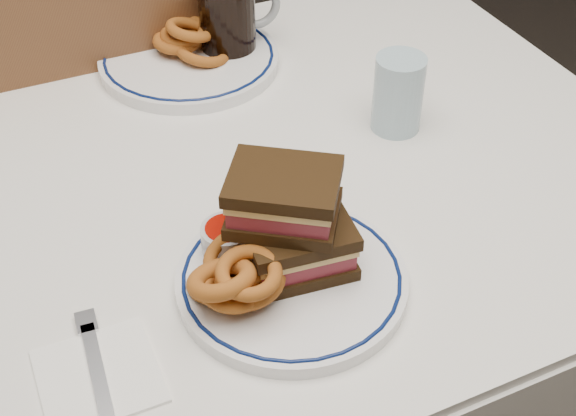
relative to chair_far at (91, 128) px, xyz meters
name	(u,v)px	position (x,y,z in m)	size (l,w,h in m)	color
dining_table	(196,243)	(0.04, -0.47, 0.09)	(1.27, 0.87, 0.75)	white
chair_far	(91,128)	(0.00, 0.00, 0.00)	(0.47, 0.47, 1.01)	#4F2919
main_plate	(292,280)	(0.09, -0.69, 0.21)	(0.26, 0.26, 0.02)	white
reuben_sandwich	(291,221)	(0.09, -0.67, 0.28)	(0.15, 0.14, 0.12)	black
onion_rings_main	(236,276)	(0.02, -0.69, 0.25)	(0.11, 0.12, 0.08)	brown
ketchup_ramekin	(227,237)	(0.04, -0.62, 0.24)	(0.06, 0.06, 0.03)	silver
beer_mug	(229,13)	(0.21, -0.19, 0.27)	(0.13, 0.09, 0.15)	black
water_glass	(398,94)	(0.35, -0.47, 0.25)	(0.07, 0.07, 0.11)	#9EBDCC
far_plate	(189,59)	(0.14, -0.19, 0.21)	(0.28, 0.28, 0.02)	white
onion_rings_far	(189,40)	(0.15, -0.18, 0.24)	(0.11, 0.12, 0.07)	brown
napkin_fork	(98,373)	(-0.14, -0.72, 0.20)	(0.12, 0.16, 0.01)	white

